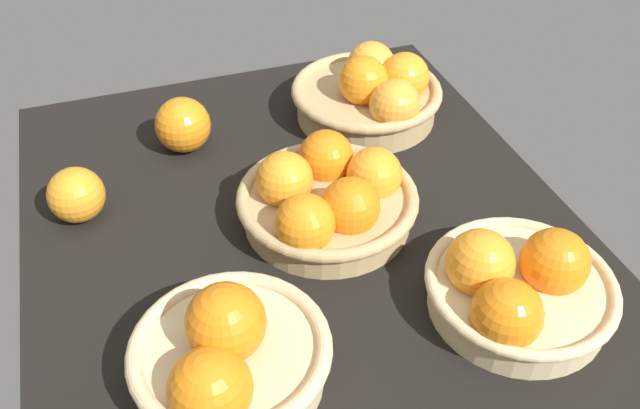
{
  "coord_description": "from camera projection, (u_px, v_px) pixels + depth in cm",
  "views": [
    {
      "loc": [
        65.33,
        -19.68,
        63.68
      ],
      "look_at": [
        1.98,
        2.05,
        7.0
      ],
      "focal_mm": 37.97,
      "sensor_mm": 36.0,
      "label": 1
    }
  ],
  "objects": [
    {
      "name": "market_tray",
      "position": [
        301.0,
        229.0,
        0.92
      ],
      "size": [
        84.0,
        72.0,
        3.0
      ],
      "primitive_type": "cube",
      "color": "black",
      "rests_on": "ground"
    },
    {
      "name": "basket_far_right",
      "position": [
        517.0,
        287.0,
        0.77
      ],
      "size": [
        21.97,
        21.97,
        10.22
      ],
      "color": "#D3BC8C",
      "rests_on": "market_tray"
    },
    {
      "name": "basket_near_right",
      "position": [
        228.0,
        358.0,
        0.69
      ],
      "size": [
        21.07,
        21.07,
        12.29
      ],
      "color": "#D3BC8C",
      "rests_on": "market_tray"
    },
    {
      "name": "basket_center",
      "position": [
        328.0,
        198.0,
        0.89
      ],
      "size": [
        24.1,
        24.1,
        10.02
      ],
      "color": "tan",
      "rests_on": "market_tray"
    },
    {
      "name": "basket_far_left",
      "position": [
        372.0,
        93.0,
        1.08
      ],
      "size": [
        24.19,
        24.19,
        11.56
      ],
      "color": "tan",
      "rests_on": "market_tray"
    },
    {
      "name": "loose_orange_front_gap",
      "position": [
        183.0,
        125.0,
        1.02
      ],
      "size": [
        8.37,
        8.37,
        8.37
      ],
      "primitive_type": "sphere",
      "color": "orange",
      "rests_on": "market_tray"
    },
    {
      "name": "loose_orange_back_gap",
      "position": [
        76.0,
        195.0,
        0.9
      ],
      "size": [
        7.53,
        7.53,
        7.53
      ],
      "primitive_type": "sphere",
      "color": "orange",
      "rests_on": "market_tray"
    }
  ]
}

